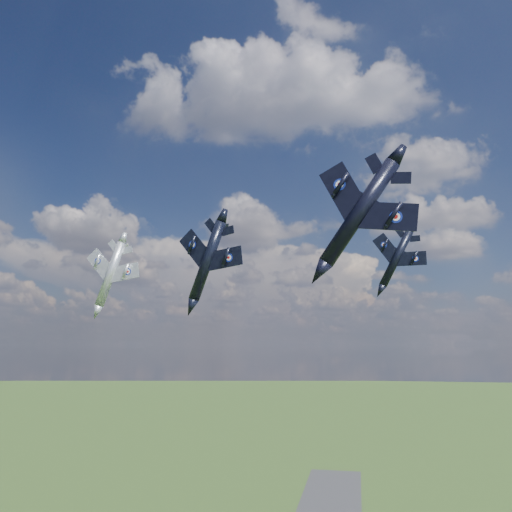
% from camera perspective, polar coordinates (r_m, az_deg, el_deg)
% --- Properties ---
extents(jet_lead_navy, '(14.36, 17.17, 6.81)m').
position_cam_1_polar(jet_lead_navy, '(65.80, -5.57, -0.51)').
color(jet_lead_navy, black).
extents(jet_right_navy, '(13.00, 16.95, 9.14)m').
position_cam_1_polar(jet_right_navy, '(48.18, 11.72, 4.87)').
color(jet_right_navy, black).
extents(jet_high_navy, '(11.40, 14.47, 6.91)m').
position_cam_1_polar(jet_high_navy, '(82.11, 15.74, -0.24)').
color(jet_high_navy, black).
extents(jet_left_silver, '(13.15, 16.98, 7.00)m').
position_cam_1_polar(jet_left_silver, '(91.40, -16.30, -1.98)').
color(jet_left_silver, '#A2A6AC').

